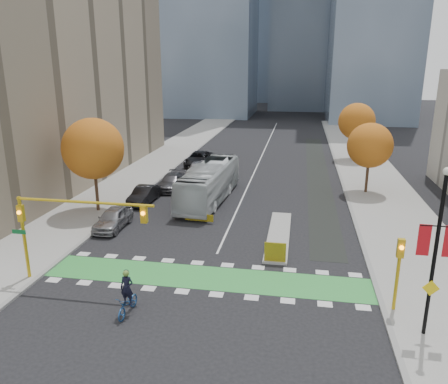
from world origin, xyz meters
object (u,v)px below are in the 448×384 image
at_px(banner_lamppost, 436,247).
at_px(parked_car_b, 144,195).
at_px(cyclist, 128,300).
at_px(parked_car_a, 113,218).
at_px(tree_west, 93,149).
at_px(tree_east_near, 370,145).
at_px(parked_car_c, 171,182).
at_px(hazard_board, 275,252).
at_px(traffic_signal_west, 62,219).
at_px(tree_east_far, 357,121).
at_px(bus, 209,183).
at_px(traffic_signal_east, 399,264).
at_px(parked_car_e, 197,168).
at_px(parked_car_d, 199,159).

xyz_separation_m(banner_lamppost, parked_car_b, (-20.37, 17.61, -3.83)).
height_order(cyclist, parked_car_a, cyclist).
bearing_deg(tree_west, banner_lamppost, -31.68).
xyz_separation_m(tree_east_near, cyclist, (-15.13, -25.12, -4.04)).
bearing_deg(parked_car_c, parked_car_a, -96.63).
xyz_separation_m(hazard_board, parked_car_a, (-13.00, 4.22, 0.02)).
bearing_deg(traffic_signal_west, tree_east_far, 62.05).
bearing_deg(bus, tree_east_far, 57.55).
bearing_deg(traffic_signal_east, traffic_signal_west, -179.99).
bearing_deg(tree_west, parked_car_e, 69.13).
bearing_deg(traffic_signal_east, bus, 127.80).
relative_size(hazard_board, parked_car_b, 0.30).
bearing_deg(parked_car_c, hazard_board, -53.99).
bearing_deg(banner_lamppost, bus, 126.78).
relative_size(traffic_signal_west, bus, 0.67).
height_order(tree_west, tree_east_far, tree_west).
distance_m(parked_car_c, parked_car_e, 6.43).
bearing_deg(parked_car_c, cyclist, -79.20).
xyz_separation_m(hazard_board, parked_car_c, (-11.71, 15.91, -0.03)).
height_order(banner_lamppost, parked_car_d, banner_lamppost).
bearing_deg(hazard_board, traffic_signal_west, -158.45).
bearing_deg(tree_east_far, bus, -126.30).
bearing_deg(parked_car_c, traffic_signal_east, -48.90).
distance_m(tree_east_near, parked_car_a, 25.33).
xyz_separation_m(cyclist, parked_car_d, (-4.31, 34.55, 0.03)).
distance_m(bus, parked_car_b, 6.22).
relative_size(bus, parked_car_c, 2.39).
distance_m(tree_east_far, bus, 26.41).
relative_size(parked_car_c, parked_car_e, 1.16).
distance_m(banner_lamppost, parked_car_e, 34.29).
xyz_separation_m(traffic_signal_east, parked_car_e, (-17.00, 26.93, -1.95)).
xyz_separation_m(tree_west, parked_car_b, (3.13, 3.11, -4.84)).
bearing_deg(parked_car_a, banner_lamppost, -28.18).
relative_size(traffic_signal_west, parked_car_d, 1.38).
bearing_deg(parked_car_e, traffic_signal_east, -59.44).
distance_m(traffic_signal_east, parked_car_d, 36.68).
relative_size(tree_east_near, parked_car_b, 1.49).
relative_size(cyclist, parked_car_b, 0.52).
height_order(tree_east_near, traffic_signal_east, tree_east_near).
distance_m(bus, parked_car_d, 15.22).
bearing_deg(cyclist, parked_car_b, 110.96).
bearing_deg(banner_lamppost, hazard_board, 138.21).
height_order(tree_east_far, bus, tree_east_far).
height_order(parked_car_d, parked_car_e, parked_car_d).
bearing_deg(bus, tree_west, -147.61).
relative_size(cyclist, parked_car_c, 0.46).
bearing_deg(parked_car_e, tree_east_far, 29.65).
distance_m(hazard_board, parked_car_a, 13.67).
distance_m(tree_east_near, traffic_signal_east, 22.66).
distance_m(tree_east_near, bus, 16.14).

